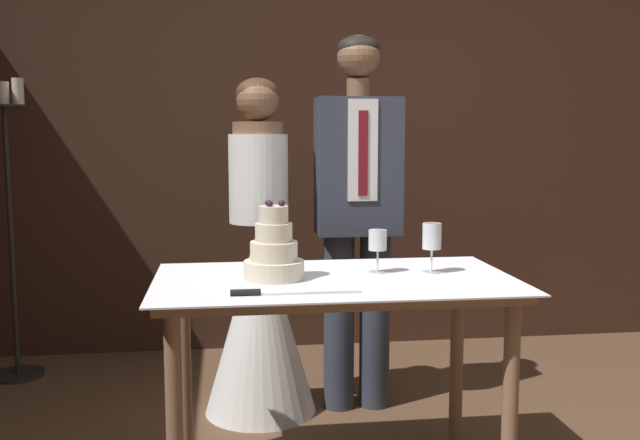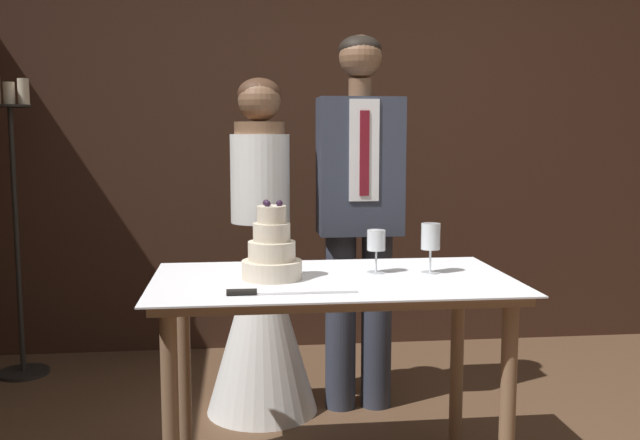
% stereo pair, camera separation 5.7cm
% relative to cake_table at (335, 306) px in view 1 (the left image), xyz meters
% --- Properties ---
extents(wall_back, '(4.95, 0.12, 2.62)m').
position_rel_cake_table_xyz_m(wall_back, '(0.20, 1.94, 0.59)').
color(wall_back, '#382116').
rests_on(wall_back, ground_plane).
extents(cake_table, '(1.32, 0.76, 0.82)m').
position_rel_cake_table_xyz_m(cake_table, '(0.00, 0.00, 0.00)').
color(cake_table, '#8E6B4C').
rests_on(cake_table, ground_plane).
extents(tiered_cake, '(0.22, 0.22, 0.29)m').
position_rel_cake_table_xyz_m(tiered_cake, '(-0.22, 0.01, 0.20)').
color(tiered_cake, beige).
rests_on(tiered_cake, cake_table).
extents(cake_knife, '(0.44, 0.02, 0.02)m').
position_rel_cake_table_xyz_m(cake_knife, '(-0.25, -0.25, 0.11)').
color(cake_knife, silver).
rests_on(cake_knife, cake_table).
extents(wine_glass_near, '(0.07, 0.07, 0.19)m').
position_rel_cake_table_xyz_m(wine_glass_near, '(0.38, 0.05, 0.24)').
color(wine_glass_near, silver).
rests_on(wine_glass_near, cake_table).
extents(wine_glass_middle, '(0.07, 0.07, 0.17)m').
position_rel_cake_table_xyz_m(wine_glass_middle, '(0.18, 0.08, 0.22)').
color(wine_glass_middle, silver).
rests_on(wine_glass_middle, cake_table).
extents(bride, '(0.54, 0.54, 1.61)m').
position_rel_cake_table_xyz_m(bride, '(-0.24, 0.83, -0.13)').
color(bride, white).
rests_on(bride, ground_plane).
extents(groom, '(0.40, 0.25, 1.81)m').
position_rel_cake_table_xyz_m(groom, '(0.24, 0.82, 0.29)').
color(groom, '#333847').
rests_on(groom, ground_plane).
extents(candle_stand, '(0.28, 0.28, 1.66)m').
position_rel_cake_table_xyz_m(candle_stand, '(-1.56, 1.50, 0.14)').
color(candle_stand, black).
rests_on(candle_stand, ground_plane).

